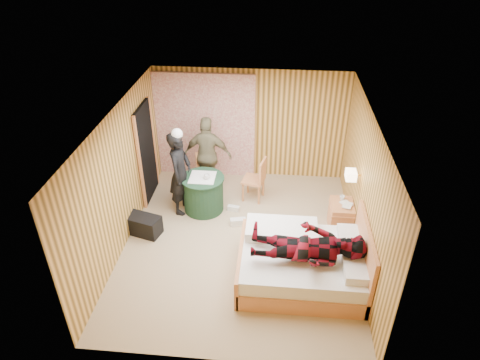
# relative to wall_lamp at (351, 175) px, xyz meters

# --- Properties ---
(floor) EXTENTS (4.20, 5.00, 0.01)m
(floor) POSITION_rel_wall_lamp_xyz_m (-1.92, -0.45, -1.30)
(floor) COLOR tan
(floor) RESTS_ON ground
(ceiling) EXTENTS (4.20, 5.00, 0.01)m
(ceiling) POSITION_rel_wall_lamp_xyz_m (-1.92, -0.45, 1.20)
(ceiling) COLOR silver
(ceiling) RESTS_ON wall_back
(wall_back) EXTENTS (4.20, 0.02, 2.50)m
(wall_back) POSITION_rel_wall_lamp_xyz_m (-1.92, 2.05, -0.05)
(wall_back) COLOR #EFB65B
(wall_back) RESTS_ON floor
(wall_left) EXTENTS (0.02, 5.00, 2.50)m
(wall_left) POSITION_rel_wall_lamp_xyz_m (-4.02, -0.45, -0.05)
(wall_left) COLOR #EFB65B
(wall_left) RESTS_ON floor
(wall_right) EXTENTS (0.02, 5.00, 2.50)m
(wall_right) POSITION_rel_wall_lamp_xyz_m (0.18, -0.45, -0.05)
(wall_right) COLOR #EFB65B
(wall_right) RESTS_ON floor
(curtain) EXTENTS (2.20, 0.08, 2.40)m
(curtain) POSITION_rel_wall_lamp_xyz_m (-2.92, 1.98, -0.10)
(curtain) COLOR white
(curtain) RESTS_ON floor
(doorway) EXTENTS (0.06, 0.90, 2.05)m
(doorway) POSITION_rel_wall_lamp_xyz_m (-3.98, 0.95, -0.28)
(doorway) COLOR black
(doorway) RESTS_ON floor
(wall_lamp) EXTENTS (0.26, 0.24, 0.16)m
(wall_lamp) POSITION_rel_wall_lamp_xyz_m (0.00, 0.00, 0.00)
(wall_lamp) COLOR gold
(wall_lamp) RESTS_ON wall_right
(bed) EXTENTS (2.04, 1.61, 1.11)m
(bed) POSITION_rel_wall_lamp_xyz_m (-0.80, -1.25, -0.98)
(bed) COLOR #ED9461
(bed) RESTS_ON floor
(nightstand) EXTENTS (0.44, 0.60, 0.58)m
(nightstand) POSITION_rel_wall_lamp_xyz_m (-0.04, 0.14, -1.00)
(nightstand) COLOR #ED9461
(nightstand) RESTS_ON floor
(round_table) EXTENTS (0.87, 0.87, 0.77)m
(round_table) POSITION_rel_wall_lamp_xyz_m (-2.76, 0.53, -0.91)
(round_table) COLOR #1D4025
(round_table) RESTS_ON floor
(chair_far) EXTENTS (0.55, 0.55, 0.93)m
(chair_far) POSITION_rel_wall_lamp_xyz_m (-2.79, 1.21, -0.76)
(chair_far) COLOR #ED9461
(chair_far) RESTS_ON floor
(chair_near) EXTENTS (0.52, 0.52, 0.95)m
(chair_near) POSITION_rel_wall_lamp_xyz_m (-1.69, 1.00, -0.75)
(chair_near) COLOR #ED9461
(chair_near) RESTS_ON floor
(duffel_bag) EXTENTS (0.73, 0.52, 0.37)m
(duffel_bag) POSITION_rel_wall_lamp_xyz_m (-3.77, -0.35, -1.11)
(duffel_bag) COLOR black
(duffel_bag) RESTS_ON floor
(sneaker_left) EXTENTS (0.33, 0.19, 0.14)m
(sneaker_left) POSITION_rel_wall_lamp_xyz_m (-2.01, 0.07, -1.23)
(sneaker_left) COLOR silver
(sneaker_left) RESTS_ON floor
(sneaker_right) EXTENTS (0.25, 0.14, 0.11)m
(sneaker_right) POSITION_rel_wall_lamp_xyz_m (-2.15, 0.53, -1.25)
(sneaker_right) COLOR silver
(sneaker_right) RESTS_ON floor
(woman_standing) EXTENTS (0.51, 0.69, 1.75)m
(woman_standing) POSITION_rel_wall_lamp_xyz_m (-3.19, 0.47, -0.42)
(woman_standing) COLOR black
(woman_standing) RESTS_ON floor
(man_at_table) EXTENTS (1.03, 0.48, 1.72)m
(man_at_table) POSITION_rel_wall_lamp_xyz_m (-2.76, 1.26, -0.44)
(man_at_table) COLOR #6F674A
(man_at_table) RESTS_ON floor
(man_on_bed) EXTENTS (0.86, 0.67, 1.77)m
(man_on_bed) POSITION_rel_wall_lamp_xyz_m (-0.77, -1.47, -0.32)
(man_on_bed) COLOR maroon
(man_on_bed) RESTS_ON bed
(book_lower) EXTENTS (0.26, 0.28, 0.02)m
(book_lower) POSITION_rel_wall_lamp_xyz_m (-0.04, 0.09, -0.71)
(book_lower) COLOR silver
(book_lower) RESTS_ON nightstand
(book_upper) EXTENTS (0.23, 0.27, 0.02)m
(book_upper) POSITION_rel_wall_lamp_xyz_m (-0.04, 0.09, -0.69)
(book_upper) COLOR silver
(book_upper) RESTS_ON nightstand
(cup_nightstand) EXTENTS (0.13, 0.13, 0.09)m
(cup_nightstand) POSITION_rel_wall_lamp_xyz_m (-0.04, 0.27, -0.68)
(cup_nightstand) COLOR silver
(cup_nightstand) RESTS_ON nightstand
(cup_table) EXTENTS (0.16, 0.16, 0.10)m
(cup_table) POSITION_rel_wall_lamp_xyz_m (-2.66, 0.48, -0.48)
(cup_table) COLOR silver
(cup_table) RESTS_ON round_table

